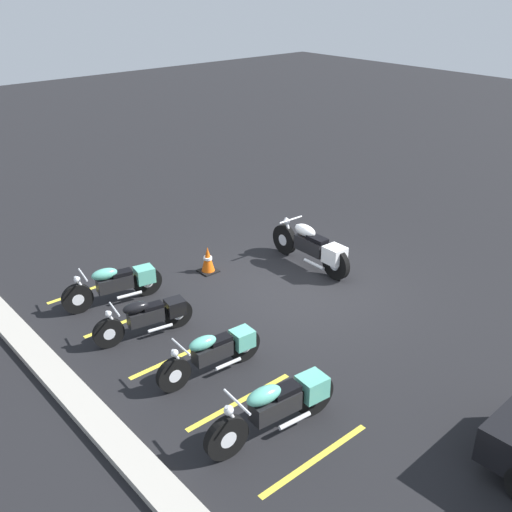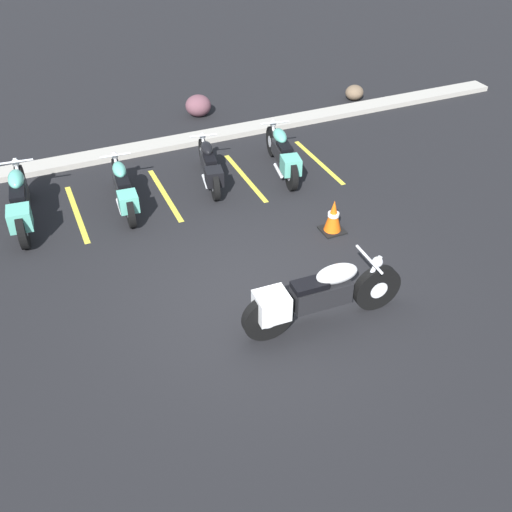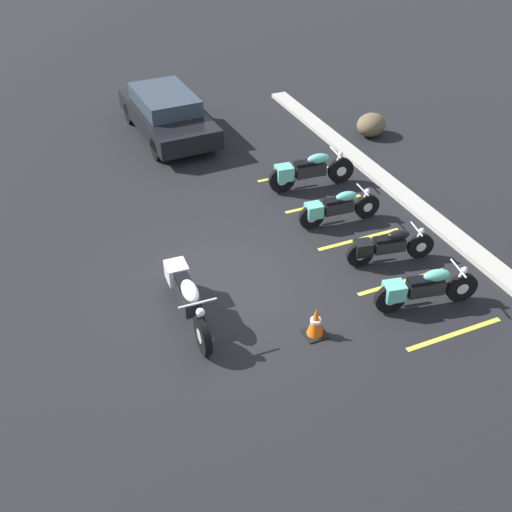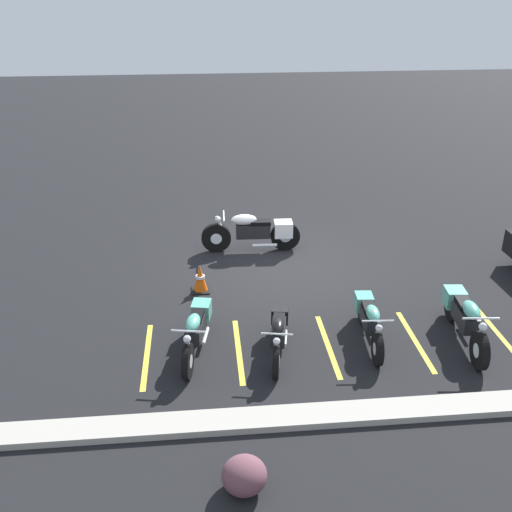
{
  "view_description": "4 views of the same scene",
  "coord_description": "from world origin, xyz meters",
  "px_view_note": "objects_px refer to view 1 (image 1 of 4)",
  "views": [
    {
      "loc": [
        -8.06,
        8.27,
        6.29
      ],
      "look_at": [
        0.63,
        0.74,
        0.79
      ],
      "focal_mm": 42.0,
      "sensor_mm": 36.0,
      "label": 1
    },
    {
      "loc": [
        -2.76,
        -6.45,
        5.97
      ],
      "look_at": [
        0.22,
        0.38,
        0.41
      ],
      "focal_mm": 42.0,
      "sensor_mm": 36.0,
      "label": 2
    },
    {
      "loc": [
        8.97,
        -3.15,
        7.7
      ],
      "look_at": [
        0.05,
        0.68,
        0.61
      ],
      "focal_mm": 42.0,
      "sensor_mm": 36.0,
      "label": 3
    },
    {
      "loc": [
        1.88,
        12.67,
        6.36
      ],
      "look_at": [
        0.77,
        1.22,
        0.88
      ],
      "focal_mm": 42.0,
      "sensor_mm": 36.0,
      "label": 4
    }
  ],
  "objects_px": {
    "parked_bike_0": "(279,405)",
    "traffic_cone": "(208,260)",
    "parked_bike_1": "(215,351)",
    "parked_bike_3": "(118,283)",
    "parked_bike_2": "(149,316)",
    "motorcycle_white_featured": "(313,247)"
  },
  "relations": [
    {
      "from": "parked_bike_0",
      "to": "traffic_cone",
      "type": "distance_m",
      "value": 5.48
    },
    {
      "from": "parked_bike_1",
      "to": "parked_bike_3",
      "type": "xyz_separation_m",
      "value": [
        3.26,
        0.05,
        0.02
      ]
    },
    {
      "from": "parked_bike_0",
      "to": "parked_bike_2",
      "type": "bearing_deg",
      "value": -83.51
    },
    {
      "from": "parked_bike_0",
      "to": "traffic_cone",
      "type": "height_order",
      "value": "parked_bike_0"
    },
    {
      "from": "traffic_cone",
      "to": "parked_bike_0",
      "type": "bearing_deg",
      "value": 154.35
    },
    {
      "from": "parked_bike_2",
      "to": "traffic_cone",
      "type": "height_order",
      "value": "parked_bike_2"
    },
    {
      "from": "parked_bike_3",
      "to": "traffic_cone",
      "type": "height_order",
      "value": "parked_bike_3"
    },
    {
      "from": "parked_bike_3",
      "to": "traffic_cone",
      "type": "xyz_separation_m",
      "value": [
        -0.1,
        -2.24,
        -0.15
      ]
    },
    {
      "from": "motorcycle_white_featured",
      "to": "parked_bike_0",
      "type": "bearing_deg",
      "value": 130.83
    },
    {
      "from": "motorcycle_white_featured",
      "to": "traffic_cone",
      "type": "xyz_separation_m",
      "value": [
        1.41,
        1.99,
        -0.22
      ]
    },
    {
      "from": "parked_bike_1",
      "to": "parked_bike_2",
      "type": "distance_m",
      "value": 1.77
    },
    {
      "from": "motorcycle_white_featured",
      "to": "parked_bike_1",
      "type": "distance_m",
      "value": 4.53
    },
    {
      "from": "motorcycle_white_featured",
      "to": "parked_bike_3",
      "type": "distance_m",
      "value": 4.49
    },
    {
      "from": "traffic_cone",
      "to": "motorcycle_white_featured",
      "type": "bearing_deg",
      "value": -125.45
    },
    {
      "from": "parked_bike_1",
      "to": "traffic_cone",
      "type": "height_order",
      "value": "parked_bike_1"
    },
    {
      "from": "parked_bike_2",
      "to": "parked_bike_1",
      "type": "bearing_deg",
      "value": 107.96
    },
    {
      "from": "parked_bike_1",
      "to": "traffic_cone",
      "type": "xyz_separation_m",
      "value": [
        3.16,
        -2.2,
        -0.13
      ]
    },
    {
      "from": "parked_bike_1",
      "to": "parked_bike_3",
      "type": "relative_size",
      "value": 0.97
    },
    {
      "from": "parked_bike_1",
      "to": "parked_bike_0",
      "type": "bearing_deg",
      "value": 88.55
    },
    {
      "from": "parked_bike_0",
      "to": "parked_bike_1",
      "type": "bearing_deg",
      "value": -90.13
    },
    {
      "from": "parked_bike_1",
      "to": "motorcycle_white_featured",
      "type": "bearing_deg",
      "value": -153.1
    },
    {
      "from": "parked_bike_2",
      "to": "parked_bike_0",
      "type": "bearing_deg",
      "value": 101.29
    }
  ]
}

